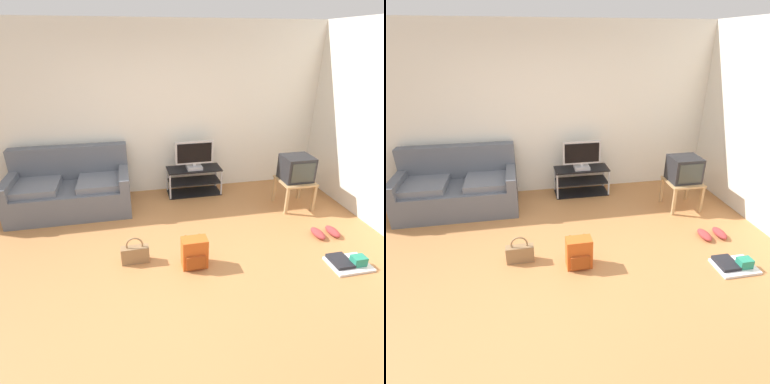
# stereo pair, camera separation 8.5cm
# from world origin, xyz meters

# --- Properties ---
(ground_plane) EXTENTS (9.00, 9.80, 0.02)m
(ground_plane) POSITION_xyz_m (0.00, 0.00, -0.01)
(ground_plane) COLOR #B27542
(wall_back) EXTENTS (9.00, 0.10, 2.70)m
(wall_back) POSITION_xyz_m (0.00, 2.45, 1.35)
(wall_back) COLOR silver
(wall_back) RESTS_ON ground_plane
(wall_right) EXTENTS (0.10, 3.60, 2.70)m
(wall_right) POSITION_xyz_m (3.05, 0.84, 1.35)
(wall_right) COLOR silver
(wall_right) RESTS_ON ground_plane
(couch) EXTENTS (1.76, 0.91, 0.93)m
(couch) POSITION_xyz_m (-1.19, 1.95, 0.33)
(couch) COLOR #565B66
(couch) RESTS_ON ground_plane
(tv_stand) EXTENTS (0.90, 0.39, 0.46)m
(tv_stand) POSITION_xyz_m (0.77, 2.13, 0.23)
(tv_stand) COLOR black
(tv_stand) RESTS_ON ground_plane
(flat_tv) EXTENTS (0.63, 0.22, 0.47)m
(flat_tv) POSITION_xyz_m (0.77, 2.11, 0.69)
(flat_tv) COLOR #B2B2B7
(flat_tv) RESTS_ON tv_stand
(side_table) EXTENTS (0.51, 0.51, 0.45)m
(side_table) POSITION_xyz_m (2.21, 1.34, 0.38)
(side_table) COLOR tan
(side_table) RESTS_ON ground_plane
(crt_tv) EXTENTS (0.44, 0.41, 0.38)m
(crt_tv) POSITION_xyz_m (2.21, 1.36, 0.64)
(crt_tv) COLOR #232326
(crt_tv) RESTS_ON side_table
(backpack) EXTENTS (0.29, 0.25, 0.37)m
(backpack) POSITION_xyz_m (0.36, 0.18, 0.18)
(backpack) COLOR #CC561E
(backpack) RESTS_ON ground_plane
(handbag) EXTENTS (0.33, 0.11, 0.34)m
(handbag) POSITION_xyz_m (-0.31, 0.40, 0.12)
(handbag) COLOR olive
(handbag) RESTS_ON ground_plane
(sneakers_pair) EXTENTS (0.36, 0.29, 0.09)m
(sneakers_pair) POSITION_xyz_m (2.24, 0.45, 0.04)
(sneakers_pair) COLOR #993333
(sneakers_pair) RESTS_ON ground_plane
(floor_tray) EXTENTS (0.46, 0.35, 0.14)m
(floor_tray) POSITION_xyz_m (2.14, -0.19, 0.04)
(floor_tray) COLOR silver
(floor_tray) RESTS_ON ground_plane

